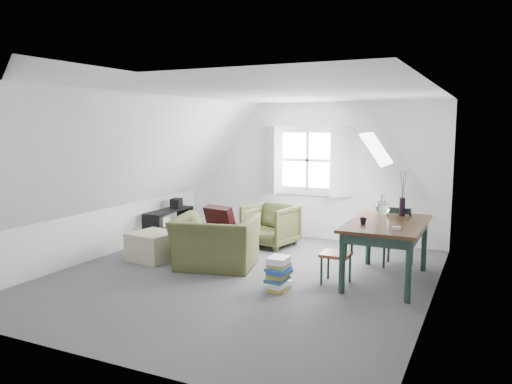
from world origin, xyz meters
The scene contains 24 objects.
floor centered at (0.00, 0.00, 0.00)m, with size 5.50×5.50×0.00m, color #4E4E53.
ceiling centered at (0.00, 0.00, 2.50)m, with size 5.50×5.50×0.00m, color white.
wall_back centered at (0.00, 2.75, 1.25)m, with size 5.00×5.00×0.00m, color white.
wall_front centered at (0.00, -2.75, 1.25)m, with size 5.00×5.00×0.00m, color white.
wall_left centered at (-2.50, 0.00, 1.25)m, with size 5.50×5.50×0.00m, color white.
wall_right centered at (2.50, 0.00, 1.25)m, with size 5.50×5.50×0.00m, color white.
slope_left centered at (-1.55, 0.00, 1.78)m, with size 5.50×5.50×0.00m, color white.
slope_right centered at (1.55, 0.00, 1.78)m, with size 5.50×5.50×0.00m, color white.
dormer_window centered at (0.00, 2.68, 1.45)m, with size 1.71×0.35×1.30m.
skylight centered at (1.55, 1.30, 1.75)m, with size 0.55×0.75×0.04m, color white.
armchair_near centered at (-0.54, 0.26, 0.00)m, with size 1.16×1.02×0.76m, color #464A28.
armchair_far centered at (-0.35, 1.82, 0.00)m, with size 0.78×0.80×0.73m, color #464A28.
throw_pillow centered at (-0.54, 0.41, 0.67)m, with size 0.47×0.13×0.47m, color black.
ottoman centered at (-1.65, 0.23, 0.21)m, with size 0.64×0.64×0.43m, color tan.
dining_table centered at (1.85, 0.67, 0.70)m, with size 0.97×1.62×0.81m.
demijohn centered at (1.70, 1.12, 0.93)m, with size 0.20×0.20×0.29m.
vase_twigs centered at (1.95, 1.22, 0.95)m, with size 0.08×0.09×0.64m.
cup centered at (1.60, 0.37, 0.81)m, with size 0.09×0.09×0.09m, color black.
paper_box centered at (2.05, 0.22, 0.83)m, with size 0.11×0.07×0.04m, color white.
dining_chair_far centered at (1.88, 1.45, 0.48)m, with size 0.43×0.43×0.92m.
dining_chair_near centered at (1.31, 0.28, 0.41)m, with size 0.37×0.37×0.79m.
media_shelf centered at (-2.21, 1.40, 0.25)m, with size 0.37×1.10×0.56m.
electronics_box centered at (-2.21, 1.68, 0.64)m, with size 0.17×0.23×0.19m, color black.
magazine_stack centered at (0.69, -0.28, 0.21)m, with size 0.32×0.38×0.42m.
Camera 1 is at (3.07, -5.95, 2.09)m, focal length 35.00 mm.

